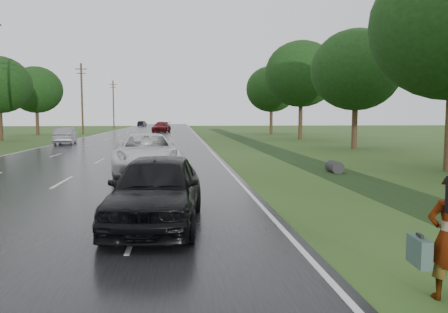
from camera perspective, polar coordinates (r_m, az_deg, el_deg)
name	(u,v)px	position (r m, az deg, el deg)	size (l,w,h in m)	color
road	(142,137)	(54.34, -10.61, 2.51)	(14.00, 180.00, 0.04)	black
edge_stripe_east	(198,137)	(54.20, -3.47, 2.61)	(0.12, 180.00, 0.01)	silver
edge_stripe_west	(86,137)	(55.30, -17.60, 2.43)	(0.12, 180.00, 0.01)	silver
center_line	(142,137)	(54.34, -10.61, 2.54)	(0.12, 180.00, 0.01)	silver
drainage_ditch	(287,155)	(28.79, 8.27, 0.20)	(2.20, 120.00, 0.56)	black
utility_pole_far	(82,98)	(65.59, -18.06, 7.33)	(1.60, 0.26, 10.00)	#3C2F18
utility_pole_distant	(113,104)	(95.12, -14.25, 6.71)	(1.60, 0.26, 10.00)	#3C2F18
tree_east_c	(356,70)	(36.01, 16.87, 10.76)	(7.00, 7.00, 9.29)	#3C2F18
tree_east_d	(301,74)	(49.16, 10.05, 10.56)	(8.00, 8.00, 10.76)	#3C2F18
tree_east_f	(271,89)	(62.58, 6.22, 8.74)	(7.20, 7.20, 9.62)	#3C2F18
tree_west_f	(36,90)	(65.11, -23.33, 8.00)	(7.00, 7.00, 9.29)	#3C2F18
white_pickup	(147,153)	(20.07, -10.06, 0.49)	(2.88, 6.25, 1.74)	silver
dark_sedan	(157,189)	(10.25, -8.80, -4.25)	(1.96, 4.87, 1.66)	black
silver_sedan	(65,136)	(42.16, -20.00, 2.55)	(1.57, 4.50, 1.48)	gray
far_car_red	(161,127)	(70.27, -8.17, 3.85)	(2.31, 5.68, 1.65)	maroon
far_car_dark	(142,124)	(110.20, -10.65, 4.23)	(1.42, 4.06, 1.34)	black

